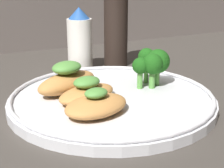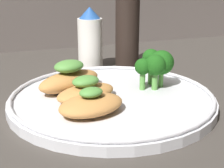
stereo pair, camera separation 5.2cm
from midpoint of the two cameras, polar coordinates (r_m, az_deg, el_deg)
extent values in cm
cube|color=#3D3833|center=(52.94, 2.79, -4.05)|extent=(180.00, 180.00, 1.00)
cylinder|color=silver|center=(52.49, 2.81, -2.84)|extent=(31.36, 31.36, 1.40)
torus|color=silver|center=(52.13, 2.83, -1.82)|extent=(30.76, 30.76, 0.60)
ellipsoid|color=#BC7F42|center=(45.84, -0.26, -3.56)|extent=(10.75, 8.75, 2.36)
ellipsoid|color=#518E3D|center=(45.19, -0.27, -1.45)|extent=(3.95, 3.50, 1.23)
ellipsoid|color=#BC7F42|center=(50.68, -1.53, -1.47)|extent=(10.73, 8.08, 2.17)
ellipsoid|color=#518E3D|center=(50.08, -1.55, 0.51)|extent=(5.05, 4.54, 1.52)
ellipsoid|color=#BC7F42|center=(54.49, -4.39, 0.44)|extent=(12.18, 8.99, 3.06)
ellipsoid|color=#518E3D|center=(53.77, -4.46, 2.93)|extent=(6.15, 5.65, 1.86)
cylinder|color=#569942|center=(57.01, 10.71, 0.82)|extent=(0.80, 0.80, 2.74)
sphere|color=#195114|center=(56.25, 10.88, 3.50)|extent=(3.97, 3.97, 3.97)
cylinder|color=#569942|center=(57.99, 8.94, 1.65)|extent=(0.79, 0.79, 3.57)
sphere|color=#195114|center=(57.25, 9.08, 4.33)|extent=(2.89, 2.89, 2.89)
cylinder|color=#569942|center=(55.22, 7.76, 0.48)|extent=(0.89, 0.89, 2.91)
sphere|color=#195114|center=(54.53, 7.87, 2.86)|extent=(2.64, 2.64, 2.64)
cylinder|color=#569942|center=(55.55, 9.78, 0.48)|extent=(0.99, 0.99, 2.90)
sphere|color=#195114|center=(54.80, 9.93, 3.10)|extent=(3.39, 3.39, 3.39)
cylinder|color=white|center=(70.26, -1.53, 6.59)|extent=(5.01, 5.01, 10.49)
cone|color=#23519E|center=(69.21, -1.57, 11.78)|extent=(4.26, 4.26, 2.31)
cylinder|color=black|center=(72.74, 4.63, 9.18)|extent=(5.00, 5.00, 16.05)
camera|label=1|loc=(0.03, -87.14, 0.96)|focal=55.00mm
camera|label=2|loc=(0.03, 92.86, -0.96)|focal=55.00mm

